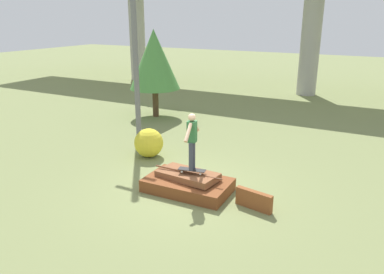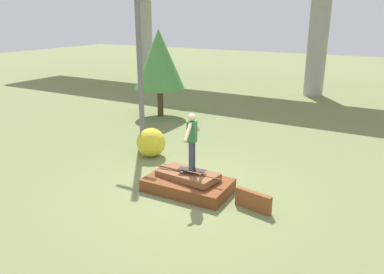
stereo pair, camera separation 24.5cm
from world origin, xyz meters
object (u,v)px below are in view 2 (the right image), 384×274
object	(u,v)px
tree_behind_left	(159,60)
utility_pole	(139,37)
skater	(192,138)
bush_yellow_flowering	(151,142)
skateboard	(192,170)

from	to	relation	value
tree_behind_left	utility_pole	bearing A→B (deg)	-69.58
skater	utility_pole	size ratio (longest dim) A/B	0.21
skater	utility_pole	distance (m)	5.80
utility_pole	bush_yellow_flowering	xyz separation A→B (m)	(1.67, -1.74, -3.24)
skateboard	skater	bearing A→B (deg)	-90.00
skater	utility_pole	world-z (taller)	utility_pole
utility_pole	bush_yellow_flowering	world-z (taller)	utility_pole
utility_pole	bush_yellow_flowering	bearing A→B (deg)	-46.17
tree_behind_left	bush_yellow_flowering	world-z (taller)	tree_behind_left
skateboard	bush_yellow_flowering	bearing A→B (deg)	146.58
skateboard	tree_behind_left	xyz separation A→B (m)	(-5.19, 6.15, 1.97)
skateboard	bush_yellow_flowering	size ratio (longest dim) A/B	0.79
skateboard	utility_pole	bearing A→B (deg)	140.89
skateboard	skater	distance (m)	0.87
skateboard	bush_yellow_flowering	world-z (taller)	bush_yellow_flowering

